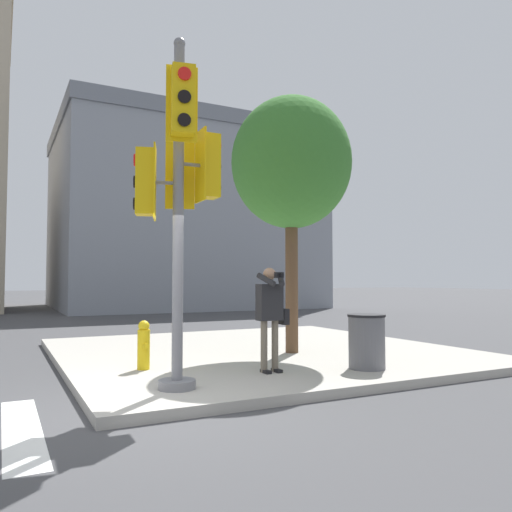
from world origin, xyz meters
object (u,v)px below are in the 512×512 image
object	(u,v)px
street_tree	(291,164)
trash_bin	(367,341)
person_photographer	(271,310)
traffic_signal_pole	(179,183)
fire_hydrant	(144,345)

from	to	relation	value
street_tree	trash_bin	distance (m)	4.05
person_photographer	street_tree	distance (m)	3.63
traffic_signal_pole	street_tree	size ratio (longest dim) A/B	0.92
person_photographer	fire_hydrant	size ratio (longest dim) A/B	2.08
person_photographer	fire_hydrant	bearing A→B (deg)	146.63
street_tree	traffic_signal_pole	bearing A→B (deg)	-145.21
street_tree	fire_hydrant	xyz separation A→B (m)	(-3.18, -0.54, -3.48)
traffic_signal_pole	fire_hydrant	size ratio (longest dim) A/B	6.05
trash_bin	person_photographer	bearing A→B (deg)	163.53
trash_bin	traffic_signal_pole	bearing A→B (deg)	-179.63
person_photographer	street_tree	size ratio (longest dim) A/B	0.32
person_photographer	street_tree	xyz separation A→B (m)	(1.42, 1.69, 2.88)
trash_bin	street_tree	bearing A→B (deg)	93.87
traffic_signal_pole	fire_hydrant	distance (m)	2.92
person_photographer	fire_hydrant	xyz separation A→B (m)	(-1.76, 1.16, -0.60)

